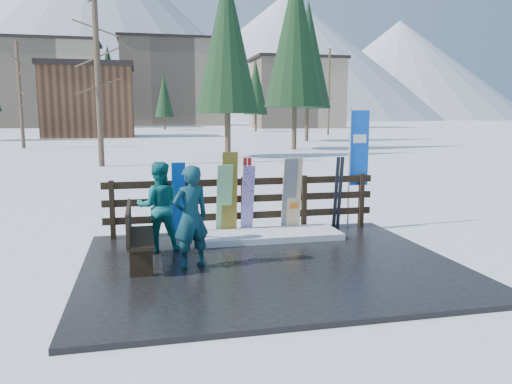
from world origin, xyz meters
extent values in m
plane|color=white|center=(0.00, 0.00, 0.00)|extent=(700.00, 700.00, 0.00)
cube|color=black|center=(0.00, 0.00, 0.04)|extent=(6.00, 5.00, 0.08)
cube|color=black|center=(-2.60, 2.20, 0.66)|extent=(0.10, 0.10, 1.15)
cube|color=black|center=(-1.30, 2.20, 0.66)|extent=(0.10, 0.10, 1.15)
cube|color=black|center=(0.00, 2.20, 0.66)|extent=(0.10, 0.10, 1.15)
cube|color=black|center=(1.30, 2.20, 0.66)|extent=(0.10, 0.10, 1.15)
cube|color=black|center=(2.60, 2.20, 0.66)|extent=(0.10, 0.10, 1.15)
cube|color=black|center=(0.00, 2.20, 0.43)|extent=(5.60, 0.05, 0.14)
cube|color=black|center=(0.00, 2.20, 0.78)|extent=(5.60, 0.05, 0.14)
cube|color=black|center=(0.00, 2.20, 1.13)|extent=(5.60, 0.05, 0.14)
cube|color=white|center=(0.42, 1.60, 0.14)|extent=(2.72, 1.00, 0.12)
cube|color=black|center=(-2.06, 0.31, 0.53)|extent=(0.40, 1.50, 0.06)
cube|color=black|center=(-2.06, -0.29, 0.30)|extent=(0.34, 0.06, 0.45)
cube|color=black|center=(-2.06, 0.91, 0.30)|extent=(0.34, 0.06, 0.45)
cube|color=black|center=(-2.24, 0.31, 0.80)|extent=(0.05, 1.50, 0.50)
cube|color=blue|center=(-1.33, 1.98, 0.83)|extent=(0.26, 0.32, 1.51)
cube|color=white|center=(-0.44, 1.98, 0.80)|extent=(0.30, 0.43, 1.45)
cube|color=gold|center=(-0.33, 1.98, 0.93)|extent=(0.30, 0.24, 1.69)
cube|color=silver|center=(0.04, 1.98, 0.79)|extent=(0.24, 0.35, 1.42)
cube|color=black|center=(0.91, 1.98, 0.85)|extent=(0.29, 0.28, 1.53)
cube|color=white|center=(1.01, 1.98, 0.86)|extent=(0.29, 0.22, 1.56)
cube|color=red|center=(-0.02, 2.05, 0.86)|extent=(0.07, 0.20, 1.56)
cube|color=red|center=(0.07, 2.05, 0.86)|extent=(0.07, 0.20, 1.56)
cube|color=black|center=(1.95, 2.05, 0.85)|extent=(0.08, 0.22, 1.55)
cube|color=black|center=(2.04, 2.05, 0.85)|extent=(0.08, 0.22, 1.55)
cylinder|color=silver|center=(2.32, 2.25, 1.38)|extent=(0.04, 0.04, 2.60)
cube|color=blue|center=(2.54, 2.25, 1.78)|extent=(0.42, 0.02, 1.60)
imported|color=#125552|center=(-1.28, 0.01, 0.89)|extent=(0.69, 0.57, 1.63)
imported|color=#116969|center=(-1.74, 1.17, 0.88)|extent=(0.79, 0.62, 1.59)
cube|color=tan|center=(-22.00, 110.00, 9.00)|extent=(22.00, 14.00, 18.00)
cube|color=black|center=(-22.00, 110.00, 18.30)|extent=(23.10, 14.70, 0.60)
cube|color=gray|center=(6.00, 130.00, 11.00)|extent=(26.00, 16.00, 22.00)
cube|color=black|center=(6.00, 130.00, 22.30)|extent=(27.30, 16.80, 0.60)
cube|color=tan|center=(30.00, 95.00, 7.00)|extent=(18.00, 12.00, 14.00)
cube|color=black|center=(30.00, 95.00, 14.30)|extent=(18.90, 12.60, 0.60)
cube|color=brown|center=(-8.00, 55.00, 4.00)|extent=(10.00, 8.00, 8.00)
cube|color=black|center=(-8.00, 55.00, 8.30)|extent=(10.50, 8.40, 0.60)
cylinder|color=#382B1E|center=(-4.00, 18.00, 4.86)|extent=(0.28, 0.28, 9.71)
cone|color=black|center=(3.00, 22.00, 5.25)|extent=(3.78, 3.78, 10.51)
cone|color=black|center=(9.00, 28.00, 6.25)|extent=(4.50, 4.50, 12.50)
cylinder|color=#382B1E|center=(-11.00, 34.00, 4.02)|extent=(0.28, 0.28, 8.04)
cone|color=black|center=(14.00, 40.00, 6.45)|extent=(4.65, 4.65, 12.91)
cylinder|color=#382B1E|center=(22.00, 55.00, 5.57)|extent=(0.28, 0.28, 11.15)
cone|color=black|center=(-6.00, 60.00, 5.43)|extent=(3.91, 3.91, 10.85)
cone|color=black|center=(16.00, 72.00, 5.43)|extent=(3.91, 3.91, 10.86)
cone|color=black|center=(2.00, 85.00, 4.70)|extent=(3.38, 3.38, 9.39)
cone|color=white|center=(-30.00, 340.00, 60.00)|extent=(260.00, 260.00, 120.00)
cone|color=white|center=(90.00, 310.00, 40.00)|extent=(200.00, 200.00, 80.00)
cone|color=white|center=(180.00, 330.00, 35.00)|extent=(180.00, 180.00, 70.00)
camera|label=1|loc=(-1.98, -7.68, 2.45)|focal=35.00mm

